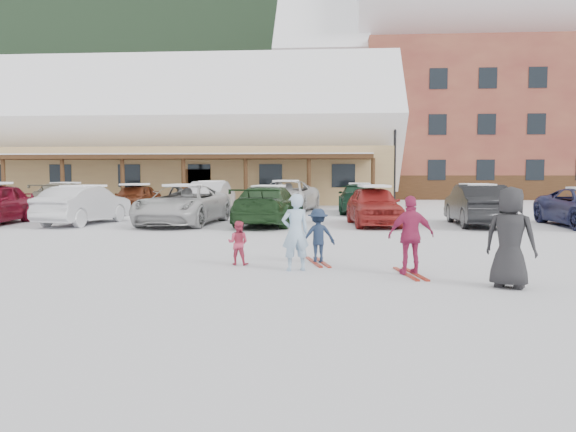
# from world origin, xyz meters

# --- Properties ---
(ground) EXTENTS (160.00, 160.00, 0.00)m
(ground) POSITION_xyz_m (0.00, 0.00, 0.00)
(ground) COLOR white
(ground) RESTS_ON ground
(forested_hillside) EXTENTS (300.00, 70.00, 38.00)m
(forested_hillside) POSITION_xyz_m (0.00, 85.00, 19.00)
(forested_hillside) COLOR black
(forested_hillside) RESTS_ON ground
(day_lodge) EXTENTS (29.12, 12.50, 10.38)m
(day_lodge) POSITION_xyz_m (-9.00, 27.96, 3.94)
(day_lodge) COLOR tan
(day_lodge) RESTS_ON ground
(alpine_hotel) EXTENTS (31.48, 14.01, 21.48)m
(alpine_hotel) POSITION_xyz_m (14.27, 38.00, 8.63)
(alpine_hotel) COLOR maroon
(alpine_hotel) RESTS_ON ground
(lamp_post) EXTENTS (0.50, 0.25, 6.35)m
(lamp_post) POSITION_xyz_m (5.17, 24.14, 3.58)
(lamp_post) COLOR black
(lamp_post) RESTS_ON ground
(conifer_2) EXTENTS (5.28, 5.28, 12.24)m
(conifer_2) POSITION_xyz_m (-30.00, 42.00, 6.83)
(conifer_2) COLOR black
(conifer_2) RESTS_ON ground
(conifer_3) EXTENTS (3.96, 3.96, 9.18)m
(conifer_3) POSITION_xyz_m (6.00, 44.00, 5.12)
(conifer_3) COLOR black
(conifer_3) RESTS_ON ground
(adult_skier) EXTENTS (0.64, 0.53, 1.52)m
(adult_skier) POSITION_xyz_m (0.52, -0.04, 0.76)
(adult_skier) COLOR #9DBEDD
(adult_skier) RESTS_ON ground
(toddler_red) EXTENTS (0.49, 0.40, 0.92)m
(toddler_red) POSITION_xyz_m (-0.71, 0.58, 0.46)
(toddler_red) COLOR #C93A59
(toddler_red) RESTS_ON ground
(child_navy) EXTENTS (0.83, 0.60, 1.16)m
(child_navy) POSITION_xyz_m (0.94, 0.99, 0.58)
(child_navy) COLOR #1A2841
(child_navy) RESTS_ON ground
(skis_child_navy) EXTENTS (0.53, 1.41, 0.03)m
(skis_child_navy) POSITION_xyz_m (0.94, 0.99, 0.01)
(skis_child_navy) COLOR #9E2516
(skis_child_navy) RESTS_ON ground
(child_magenta) EXTENTS (0.93, 0.51, 1.49)m
(child_magenta) POSITION_xyz_m (2.72, -0.32, 0.75)
(child_magenta) COLOR #AC2858
(child_magenta) RESTS_ON ground
(skis_child_magenta) EXTENTS (0.45, 1.41, 0.03)m
(skis_child_magenta) POSITION_xyz_m (2.72, -0.32, 0.01)
(skis_child_magenta) COLOR #9E2516
(skis_child_magenta) RESTS_ON ground
(bystander_dark) EXTENTS (0.99, 0.89, 1.69)m
(bystander_dark) POSITION_xyz_m (4.18, -1.45, 0.85)
(bystander_dark) COLOR black
(bystander_dark) RESTS_ON ground
(parked_car_1) EXTENTS (2.22, 4.60, 1.46)m
(parked_car_1) POSITION_xyz_m (-8.08, 9.61, 0.73)
(parked_car_1) COLOR silver
(parked_car_1) RESTS_ON ground
(parked_car_2) EXTENTS (2.92, 5.56, 1.49)m
(parked_car_2) POSITION_xyz_m (-4.32, 9.78, 0.75)
(parked_car_2) COLOR #BABABA
(parked_car_2) RESTS_ON ground
(parked_car_3) EXTENTS (2.49, 5.18, 1.46)m
(parked_car_3) POSITION_xyz_m (-1.06, 9.72, 0.73)
(parked_car_3) COLOR #1E3D1E
(parked_car_3) RESTS_ON ground
(parked_car_4) EXTENTS (2.08, 4.44, 1.47)m
(parked_car_4) POSITION_xyz_m (2.82, 9.96, 0.73)
(parked_car_4) COLOR #AB2A27
(parked_car_4) RESTS_ON ground
(parked_car_5) EXTENTS (1.71, 4.64, 1.52)m
(parked_car_5) POSITION_xyz_m (6.59, 10.13, 0.76)
(parked_car_5) COLOR black
(parked_car_5) RESTS_ON ground
(parked_car_7) EXTENTS (2.34, 5.10, 1.45)m
(parked_car_7) POSITION_xyz_m (-12.61, 17.50, 0.72)
(parked_car_7) COLOR gray
(parked_car_7) RESTS_ON ground
(parked_car_8) EXTENTS (1.76, 4.16, 1.40)m
(parked_car_8) POSITION_xyz_m (-8.51, 16.37, 0.70)
(parked_car_8) COLOR #642B16
(parked_car_8) RESTS_ON ground
(parked_car_9) EXTENTS (1.66, 4.68, 1.54)m
(parked_car_9) POSITION_xyz_m (-4.68, 16.71, 0.77)
(parked_car_9) COLOR silver
(parked_car_9) RESTS_ON ground
(parked_car_10) EXTENTS (3.44, 5.98, 1.57)m
(parked_car_10) POSITION_xyz_m (-1.01, 17.17, 0.78)
(parked_car_10) COLOR white
(parked_car_10) RESTS_ON ground
(parked_car_11) EXTENTS (2.09, 4.99, 1.44)m
(parked_car_11) POSITION_xyz_m (2.61, 16.36, 0.72)
(parked_car_11) COLOR #173A27
(parked_car_11) RESTS_ON ground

